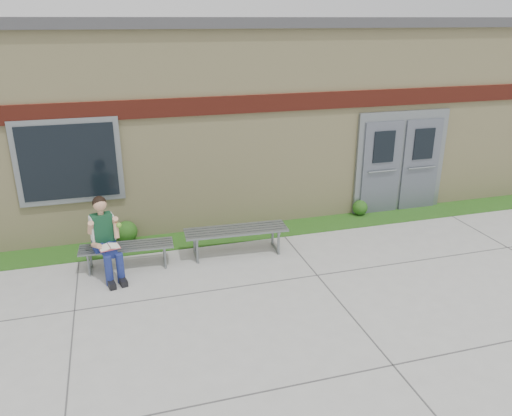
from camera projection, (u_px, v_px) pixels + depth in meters
name	position (u px, v px, depth m)	size (l,w,h in m)	color
ground	(271.00, 298.00, 7.95)	(80.00, 80.00, 0.00)	#9E9E99
grass_strip	(233.00, 234.00, 10.28)	(16.00, 0.80, 0.02)	#134813
school_building	(199.00, 106.00, 12.57)	(16.20, 6.22, 4.20)	beige
bench_left	(127.00, 250.00, 8.84)	(1.65, 0.55, 0.42)	slate
bench_right	(236.00, 235.00, 9.34)	(1.94, 0.63, 0.50)	slate
girl	(106.00, 238.00, 8.43)	(0.58, 0.92, 1.40)	navy
shrub_mid	(127.00, 231.00, 9.87)	(0.42, 0.42, 0.42)	#134813
shrub_east	(360.00, 208.00, 11.23)	(0.34, 0.34, 0.34)	#134813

